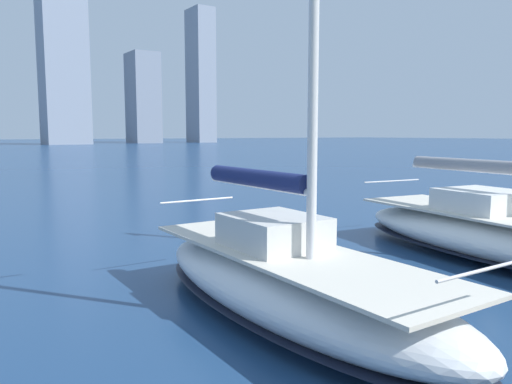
{
  "coord_description": "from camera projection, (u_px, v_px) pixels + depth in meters",
  "views": [
    {
      "loc": [
        4.93,
        0.41,
        3.14
      ],
      "look_at": [
        0.48,
        -6.27,
        2.2
      ],
      "focal_mm": 35.0,
      "sensor_mm": 36.0,
      "label": 1
    }
  ],
  "objects": [
    {
      "name": "sailboat_navy",
      "position": [
        288.0,
        279.0,
        8.52
      ],
      "size": [
        2.46,
        7.66,
        10.53
      ],
      "color": "silver",
      "rests_on": "ground"
    },
    {
      "name": "sailboat_grey",
      "position": [
        497.0,
        233.0,
        12.59
      ],
      "size": [
        4.04,
        9.04,
        10.07
      ],
      "color": "white",
      "rests_on": "ground"
    }
  ]
}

